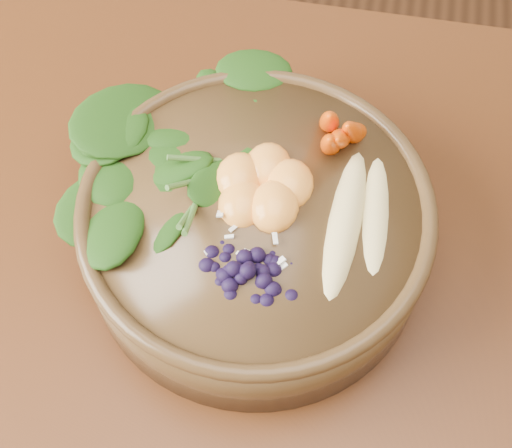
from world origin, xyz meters
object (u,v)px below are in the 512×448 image
object	(u,v)px
stoneware_bowl	(256,230)
blueberry_pile	(245,260)
kale_heap	(216,122)
mandarin_cluster	(263,177)
banana_halves	(363,209)
carrot_cluster	(338,108)

from	to	relation	value
stoneware_bowl	blueberry_pile	size ratio (longest dim) A/B	2.16
kale_heap	mandarin_cluster	bearing A→B (deg)	-41.99
stoneware_bowl	kale_heap	world-z (taller)	kale_heap
stoneware_bowl	blueberry_pile	world-z (taller)	blueberry_pile
banana_halves	blueberry_pile	bearing A→B (deg)	-141.51
banana_halves	mandarin_cluster	distance (m)	0.08
kale_heap	blueberry_pile	xyz separation A→B (m)	(0.05, -0.12, -0.00)
kale_heap	banana_halves	distance (m)	0.14
blueberry_pile	carrot_cluster	bearing A→B (deg)	70.25
mandarin_cluster	carrot_cluster	bearing A→B (deg)	49.99
carrot_cluster	banana_halves	xyz separation A→B (m)	(0.03, -0.07, -0.03)
mandarin_cluster	kale_heap	bearing A→B (deg)	138.01
carrot_cluster	blueberry_pile	size ratio (longest dim) A/B	0.60
kale_heap	blueberry_pile	size ratio (longest dim) A/B	1.42
kale_heap	mandarin_cluster	xyz separation A→B (m)	(0.05, -0.04, -0.01)
stoneware_bowl	carrot_cluster	world-z (taller)	carrot_cluster
blueberry_pile	kale_heap	bearing A→B (deg)	111.60
stoneware_bowl	mandarin_cluster	distance (m)	0.06
carrot_cluster	kale_heap	bearing A→B (deg)	-169.49
mandarin_cluster	blueberry_pile	xyz separation A→B (m)	(0.00, -0.08, 0.00)
carrot_cluster	mandarin_cluster	world-z (taller)	carrot_cluster
kale_heap	banana_halves	world-z (taller)	kale_heap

